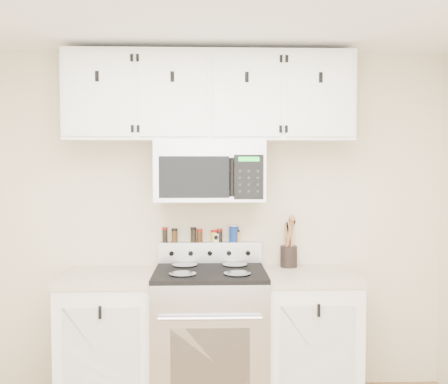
# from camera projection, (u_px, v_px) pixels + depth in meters

# --- Properties ---
(back_wall) EXTENTS (3.50, 0.01, 2.50)m
(back_wall) POSITION_uv_depth(u_px,v_px,m) (210.00, 221.00, 3.73)
(back_wall) COLOR beige
(back_wall) RESTS_ON floor
(range) EXTENTS (0.76, 0.65, 1.10)m
(range) POSITION_uv_depth(u_px,v_px,m) (210.00, 336.00, 3.45)
(range) COLOR #B7B7BA
(range) RESTS_ON floor
(base_cabinet_left) EXTENTS (0.64, 0.62, 0.92)m
(base_cabinet_left) POSITION_uv_depth(u_px,v_px,m) (111.00, 340.00, 3.45)
(base_cabinet_left) COLOR white
(base_cabinet_left) RESTS_ON floor
(base_cabinet_right) EXTENTS (0.64, 0.62, 0.92)m
(base_cabinet_right) POSITION_uv_depth(u_px,v_px,m) (308.00, 338.00, 3.50)
(base_cabinet_right) COLOR white
(base_cabinet_right) RESTS_ON floor
(microwave) EXTENTS (0.76, 0.44, 0.42)m
(microwave) POSITION_uv_depth(u_px,v_px,m) (210.00, 171.00, 3.52)
(microwave) COLOR #9E9EA3
(microwave) RESTS_ON back_wall
(upper_cabinets) EXTENTS (2.00, 0.35, 0.62)m
(upper_cabinets) POSITION_uv_depth(u_px,v_px,m) (210.00, 97.00, 3.52)
(upper_cabinets) COLOR white
(upper_cabinets) RESTS_ON back_wall
(utensil_crock) EXTENTS (0.12, 0.12, 0.36)m
(utensil_crock) POSITION_uv_depth(u_px,v_px,m) (289.00, 255.00, 3.67)
(utensil_crock) COLOR black
(utensil_crock) RESTS_ON base_cabinet_right
(kitchen_timer) EXTENTS (0.07, 0.06, 0.06)m
(kitchen_timer) POSITION_uv_depth(u_px,v_px,m) (216.00, 238.00, 3.70)
(kitchen_timer) COLOR white
(kitchen_timer) RESTS_ON range
(salt_canister) EXTENTS (0.07, 0.07, 0.13)m
(salt_canister) POSITION_uv_depth(u_px,v_px,m) (234.00, 233.00, 3.70)
(salt_canister) COLOR navy
(salt_canister) RESTS_ON range
(spice_jar_0) EXTENTS (0.04, 0.04, 0.11)m
(spice_jar_0) POSITION_uv_depth(u_px,v_px,m) (165.00, 235.00, 3.69)
(spice_jar_0) COLOR black
(spice_jar_0) RESTS_ON range
(spice_jar_1) EXTENTS (0.04, 0.04, 0.10)m
(spice_jar_1) POSITION_uv_depth(u_px,v_px,m) (175.00, 235.00, 3.69)
(spice_jar_1) COLOR #472911
(spice_jar_1) RESTS_ON range
(spice_jar_2) EXTENTS (0.04, 0.04, 0.11)m
(spice_jar_2) POSITION_uv_depth(u_px,v_px,m) (193.00, 235.00, 3.69)
(spice_jar_2) COLOR black
(spice_jar_2) RESTS_ON range
(spice_jar_3) EXTENTS (0.04, 0.04, 0.10)m
(spice_jar_3) POSITION_uv_depth(u_px,v_px,m) (200.00, 236.00, 3.70)
(spice_jar_3) COLOR #432210
(spice_jar_3) RESTS_ON range
(spice_jar_4) EXTENTS (0.04, 0.04, 0.09)m
(spice_jar_4) POSITION_uv_depth(u_px,v_px,m) (214.00, 236.00, 3.70)
(spice_jar_4) COLOR yellow
(spice_jar_4) RESTS_ON range
(spice_jar_5) EXTENTS (0.04, 0.04, 0.10)m
(spice_jar_5) POSITION_uv_depth(u_px,v_px,m) (220.00, 235.00, 3.70)
(spice_jar_5) COLOR black
(spice_jar_5) RESTS_ON range
(spice_jar_6) EXTENTS (0.04, 0.04, 0.09)m
(spice_jar_6) POSITION_uv_depth(u_px,v_px,m) (232.00, 236.00, 3.70)
(spice_jar_6) COLOR #432810
(spice_jar_6) RESTS_ON range
(spice_jar_7) EXTENTS (0.04, 0.04, 0.09)m
(spice_jar_7) POSITION_uv_depth(u_px,v_px,m) (237.00, 236.00, 3.70)
(spice_jar_7) COLOR orange
(spice_jar_7) RESTS_ON range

